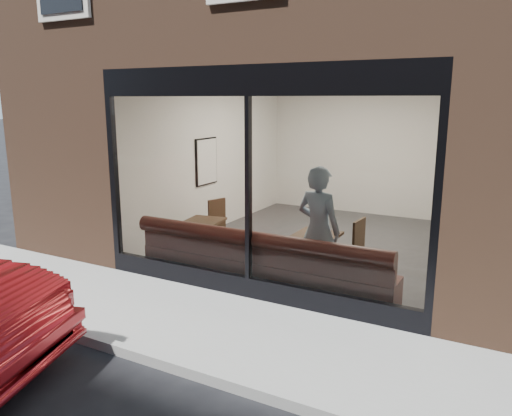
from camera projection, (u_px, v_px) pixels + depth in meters
The scene contains 21 objects.
ground at pixel (155, 362), 5.35m from camera, with size 120.00×120.00×0.00m, color black.
sidewalk_near at pixel (207, 325), 6.21m from camera, with size 40.00×2.00×0.01m, color gray.
kerb_near at pixel (152, 359), 5.29m from camera, with size 40.00×0.10×0.12m, color gray.
host_building_pier_left at pixel (236, 142), 13.62m from camera, with size 2.50×12.00×3.20m, color brown.
host_building_backfill at pixel (400, 140), 14.44m from camera, with size 5.00×6.00×3.20m, color brown.
cafe_floor at pixel (324, 244), 9.64m from camera, with size 6.00×6.00×0.00m, color #2D2D30.
cafe_ceiling at pixel (329, 74), 8.95m from camera, with size 6.00×6.00×0.00m, color white.
cafe_wall_back at pixel (371, 149), 11.86m from camera, with size 5.00×5.00×0.00m, color silver.
cafe_wall_left at pixel (214, 155), 10.46m from camera, with size 6.00×6.00×0.00m, color silver.
cafe_wall_right at pixel (470, 172), 8.13m from camera, with size 6.00×6.00×0.00m, color silver.
storefront_kick at pixel (249, 287), 7.08m from camera, with size 5.00×0.10×0.30m, color black.
storefront_header at pixel (248, 80), 6.46m from camera, with size 5.00×0.10×0.40m, color black.
storefront_mullion at pixel (248, 190), 6.78m from camera, with size 0.06×0.10×2.50m, color black.
storefront_glass at pixel (247, 191), 6.75m from camera, with size 4.80×4.80×0.00m, color white.
banquette at pixel (262, 274), 7.40m from camera, with size 4.00×0.55×0.45m, color #3A1A15.
person at pixel (318, 230), 7.14m from camera, with size 0.68×0.44×1.85m, color #85A1B6.
cafe_table_left at pixel (204, 221), 8.45m from camera, with size 0.59×0.59×0.04m, color black.
cafe_table_right at pixel (317, 235), 7.58m from camera, with size 0.64×0.64×0.04m, color black.
cafe_chair_left at pixel (211, 234), 9.51m from camera, with size 0.39×0.39×0.04m, color black.
cafe_chair_right at pixel (346, 261), 7.91m from camera, with size 0.46×0.46×0.04m, color black.
wall_poster at pixel (207, 161), 10.18m from camera, with size 0.02×0.67×0.90m, color white.
Camera 1 is at (3.28, -3.76, 2.77)m, focal length 35.00 mm.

